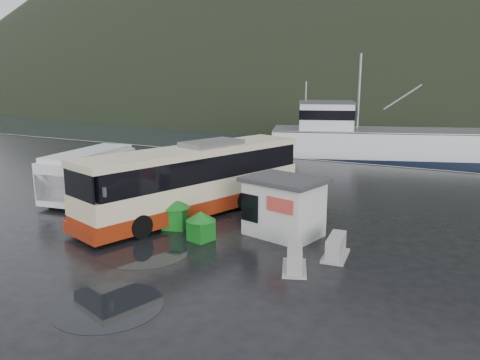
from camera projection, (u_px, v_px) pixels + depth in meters
The scene contains 14 objects.
ground at pixel (168, 222), 23.09m from camera, with size 160.00×160.00×0.00m, color black.
harbor_water at pixel (423, 105), 118.67m from camera, with size 300.00×180.00×0.02m, color black.
quay_edge at pixel (304, 159), 40.47m from camera, with size 160.00×0.60×1.50m, color #999993.
headland at pixel (476, 91), 235.88m from camera, with size 780.00×540.00×570.00m, color black.
coach_bus at pixel (197, 213), 24.60m from camera, with size 3.26×13.18×3.73m, color beige, non-canonical shape.
white_van at pixel (91, 197), 27.81m from camera, with size 2.30×6.70×2.81m, color silver, non-canonical shape.
waste_bin_left at pixel (201, 240), 20.47m from camera, with size 0.95×0.95×1.31m, color #136F1C, non-canonical shape.
waste_bin_right at pixel (175, 228), 22.11m from camera, with size 1.06×1.06×1.48m, color #136F1C, non-canonical shape.
dome_tent at pixel (130, 224), 22.71m from camera, with size 1.78×2.50×0.98m, color #2C311D, non-canonical shape.
ticket_kiosk at pixel (283, 235), 21.15m from camera, with size 3.37×2.56×2.64m, color silver, non-canonical shape.
jersey_barrier_a at pixel (294, 270), 17.35m from camera, with size 0.87×1.74×0.87m, color #999993, non-canonical shape.
jersey_barrier_b at pixel (335, 257), 18.55m from camera, with size 0.88×1.76×0.88m, color #999993, non-canonical shape.
fishing_trawler at pixel (388, 150), 45.71m from camera, with size 26.39×5.78×10.56m, color silver, non-canonical shape.
puddles at pixel (148, 249), 19.37m from camera, with size 10.82×17.08×0.01m.
Camera 1 is at (13.26, -18.03, 7.02)m, focal length 35.00 mm.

